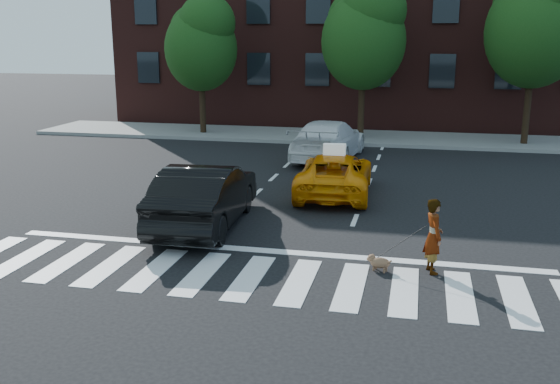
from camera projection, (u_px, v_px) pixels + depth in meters
name	position (u px, v px, depth m)	size (l,w,h in m)	color
ground	(250.00, 278.00, 12.29)	(120.00, 120.00, 0.00)	black
crosswalk	(250.00, 277.00, 12.29)	(13.00, 2.40, 0.01)	silver
stop_line	(269.00, 251.00, 13.80)	(12.00, 0.30, 0.01)	silver
sidewalk_far	(350.00, 137.00, 28.82)	(30.00, 4.00, 0.15)	slate
building	(369.00, 10.00, 34.47)	(26.00, 10.00, 12.00)	#401A16
tree_left	(201.00, 40.00, 28.77)	(3.39, 3.38, 6.50)	black
tree_mid	(364.00, 30.00, 27.07)	(3.69, 3.69, 7.10)	black
tree_right	(537.00, 20.00, 25.47)	(4.00, 4.00, 7.70)	black
taxi	(335.00, 174.00, 18.60)	(2.07, 4.48, 1.25)	orange
black_sedan	(205.00, 195.00, 15.44)	(1.68, 4.80, 1.58)	black
white_suv	(328.00, 140.00, 23.85)	(2.13, 5.23, 1.52)	silver
woman	(433.00, 236.00, 12.39)	(0.56, 0.37, 1.53)	#999999
dog	(378.00, 262.00, 12.61)	(0.54, 0.35, 0.32)	#977F4D
taxi_sign	(335.00, 149.00, 18.22)	(0.65, 0.28, 0.32)	white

